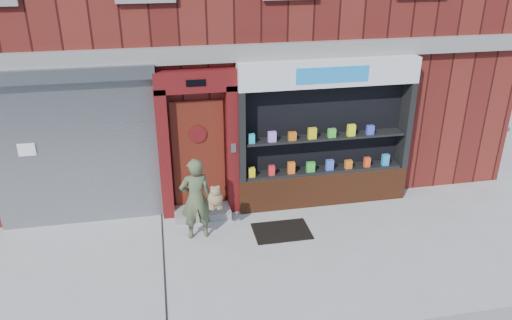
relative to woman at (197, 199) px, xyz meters
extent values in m
plane|color=#9E9E99|center=(0.88, -0.96, -0.79)|extent=(80.00, 80.00, 0.00)
cube|color=gray|center=(0.88, 0.96, 2.36)|extent=(12.00, 0.16, 0.30)
cube|color=gray|center=(-2.12, 0.98, 0.61)|extent=(3.00, 0.10, 2.80)
cube|color=slate|center=(-2.12, 0.92, 2.13)|extent=(3.10, 0.30, 0.24)
cube|color=white|center=(-2.92, 0.91, 0.81)|extent=(0.30, 0.01, 0.24)
cube|color=#4A0C0E|center=(-0.52, 0.90, 0.51)|extent=(0.22, 0.28, 2.60)
cube|color=#4A0C0E|center=(0.78, 0.90, 0.51)|extent=(0.22, 0.28, 2.60)
cube|color=#4A0C0E|center=(0.13, 0.90, 1.91)|extent=(1.50, 0.28, 0.40)
cube|color=black|center=(0.13, 0.75, 1.91)|extent=(0.35, 0.01, 0.12)
cube|color=#571A10|center=(0.13, 1.01, 0.41)|extent=(1.00, 0.06, 2.20)
cylinder|color=black|center=(0.13, 0.97, 0.86)|extent=(0.28, 0.02, 0.28)
cylinder|color=#4A0C0E|center=(0.13, 0.96, 0.86)|extent=(0.34, 0.02, 0.34)
cube|color=gray|center=(0.13, 0.74, -0.71)|extent=(1.10, 0.55, 0.15)
cube|color=slate|center=(0.78, 0.75, 0.61)|extent=(0.10, 0.02, 0.18)
cube|color=#602E16|center=(2.63, 0.84, -0.44)|extent=(3.50, 0.40, 0.70)
cube|color=black|center=(0.94, 0.84, 0.81)|extent=(0.12, 0.40, 1.80)
cube|color=black|center=(4.32, 0.84, 0.81)|extent=(0.12, 0.40, 1.80)
cube|color=black|center=(2.63, 1.02, 0.81)|extent=(3.30, 0.03, 1.80)
cube|color=black|center=(2.63, 0.84, -0.06)|extent=(3.20, 0.36, 0.06)
cube|color=black|center=(2.63, 0.84, 0.66)|extent=(3.20, 0.36, 0.04)
cube|color=white|center=(2.63, 0.84, 1.96)|extent=(3.50, 0.40, 0.50)
cube|color=#1977C1|center=(2.63, 0.63, 1.96)|extent=(1.40, 0.01, 0.30)
cube|color=yellow|center=(1.13, 0.76, 0.06)|extent=(0.13, 0.09, 0.19)
cube|color=red|center=(1.53, 0.76, 0.07)|extent=(0.12, 0.09, 0.20)
cube|color=orange|center=(1.93, 0.76, 0.09)|extent=(0.14, 0.09, 0.24)
cube|color=green|center=(2.33, 0.76, 0.07)|extent=(0.16, 0.09, 0.20)
cube|color=blue|center=(2.73, 0.76, 0.08)|extent=(0.15, 0.09, 0.22)
cube|color=orange|center=(3.13, 0.76, 0.06)|extent=(0.14, 0.09, 0.17)
cube|color=#EE4C19|center=(3.53, 0.76, 0.07)|extent=(0.12, 0.09, 0.20)
cube|color=#2892C8|center=(3.93, 0.76, 0.09)|extent=(0.14, 0.09, 0.24)
cube|color=#27B5C7|center=(1.13, 0.76, 0.77)|extent=(0.12, 0.09, 0.18)
cube|color=#BF8BFA|center=(1.53, 0.76, 0.78)|extent=(0.15, 0.09, 0.20)
cube|color=orange|center=(1.93, 0.76, 0.76)|extent=(0.15, 0.09, 0.16)
cube|color=yellow|center=(2.33, 0.76, 0.79)|extent=(0.16, 0.09, 0.22)
cube|color=green|center=(2.73, 0.76, 0.77)|extent=(0.15, 0.09, 0.17)
cube|color=#FAF51A|center=(3.13, 0.76, 0.80)|extent=(0.15, 0.09, 0.23)
cube|color=#3F49D6|center=(3.53, 0.76, 0.77)|extent=(0.14, 0.09, 0.19)
imported|color=#4E583A|center=(-0.03, 0.01, -0.01)|extent=(0.60, 0.42, 1.56)
sphere|color=olive|center=(0.31, -0.15, 0.06)|extent=(0.27, 0.27, 0.27)
sphere|color=olive|center=(0.31, -0.20, 0.22)|extent=(0.18, 0.18, 0.18)
sphere|color=olive|center=(0.25, -0.20, 0.29)|extent=(0.06, 0.06, 0.06)
sphere|color=olive|center=(0.36, -0.20, 0.29)|extent=(0.06, 0.06, 0.06)
cylinder|color=olive|center=(0.22, -0.15, -0.07)|extent=(0.06, 0.06, 0.16)
cylinder|color=olive|center=(0.39, -0.15, -0.07)|extent=(0.06, 0.06, 0.16)
cylinder|color=olive|center=(0.25, -0.17, -0.07)|extent=(0.06, 0.06, 0.16)
cylinder|color=olive|center=(0.36, -0.17, -0.07)|extent=(0.06, 0.06, 0.16)
cube|color=black|center=(1.53, -0.15, -0.77)|extent=(1.05, 0.74, 0.03)
camera|label=1|loc=(-0.50, -7.91, 4.25)|focal=35.00mm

